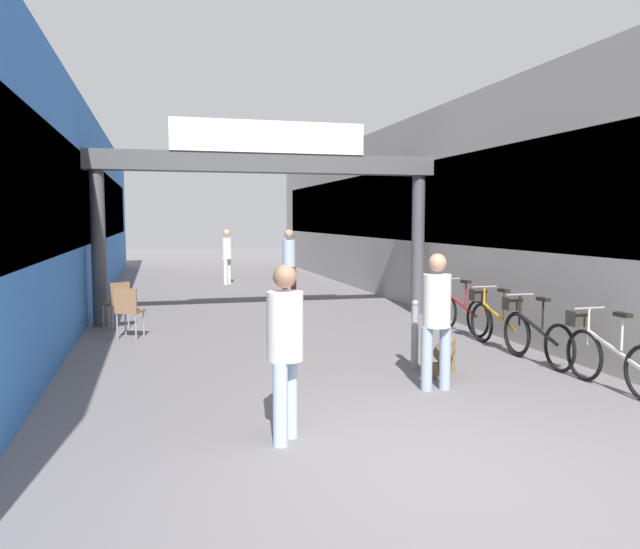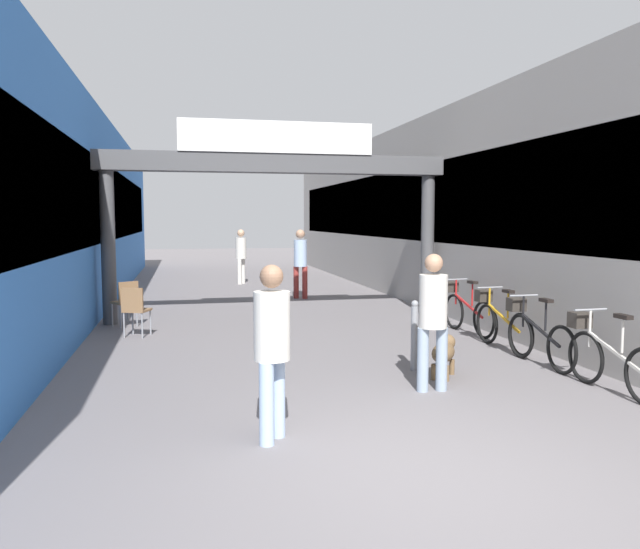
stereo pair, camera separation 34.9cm
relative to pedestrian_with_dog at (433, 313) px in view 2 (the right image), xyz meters
name	(u,v)px [view 2 (the right image)]	position (x,y,z in m)	size (l,w,h in m)	color
ground_plane	(423,474)	(-1.03, -2.31, -0.96)	(80.00, 80.00, 0.00)	slate
storefront_left	(43,212)	(-6.13, 8.69, 1.29)	(3.00, 26.00, 4.48)	blue
storefront_right	(449,213)	(4.06, 8.69, 1.29)	(3.00, 26.00, 4.48)	#9E9993
arcade_sign_gateway	(276,180)	(-1.03, 5.89, 1.93)	(7.40, 0.47, 4.06)	#4C4C4F
pedestrian_with_dog	(433,313)	(0.00, 0.00, 0.00)	(0.38, 0.35, 1.67)	#8C9EB2
pedestrian_companion	(272,341)	(-2.13, -1.29, 0.00)	(0.47, 0.47, 1.67)	#A5BFE0
pedestrian_carrying_crate	(300,259)	(0.06, 9.07, 0.09)	(0.46, 0.46, 1.82)	#99332D
pedestrian_elderly_walking	(241,253)	(-1.13, 13.12, 0.05)	(0.47, 0.47, 1.75)	silver
dog_on_leash	(444,352)	(0.43, 0.64, -0.63)	(0.61, 0.72, 0.53)	brown
bicycle_silver_nearest	(608,356)	(2.06, -0.48, -0.52)	(0.46, 1.69, 0.98)	black
bicycle_black_second	(536,334)	(2.01, 1.02, -0.52)	(0.46, 1.69, 0.98)	black
bicycle_orange_third	(500,322)	(2.04, 2.13, -0.52)	(0.46, 1.69, 0.98)	black
bicycle_red_farthest	(465,309)	(2.11, 3.54, -0.52)	(0.46, 1.69, 0.98)	black
bollard_post_metal	(414,335)	(0.17, 1.05, -0.46)	(0.10, 0.10, 0.97)	gray
cafe_chair_wood_nearer	(135,307)	(-3.79, 4.38, -0.42)	(0.52, 0.52, 0.89)	gray
cafe_chair_wood_farther	(126,299)	(-4.03, 5.52, -0.42)	(0.55, 0.55, 0.89)	gray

